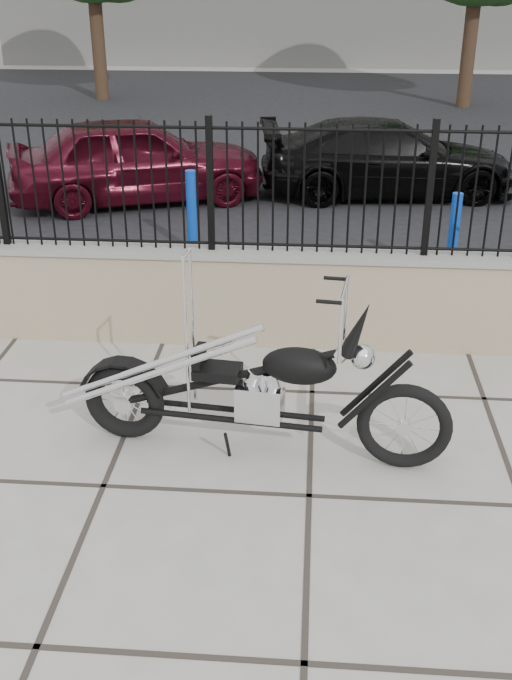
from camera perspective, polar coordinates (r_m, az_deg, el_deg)
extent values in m
plane|color=#99968E|center=(5.81, 3.83, -11.10)|extent=(90.00, 90.00, 0.00)
plane|color=black|center=(17.49, 4.58, 14.39)|extent=(30.00, 30.00, 0.00)
cube|color=gray|center=(7.75, 4.26, 2.99)|extent=(14.00, 0.36, 0.96)
cube|color=black|center=(7.40, 4.54, 10.71)|extent=(14.00, 0.08, 1.20)
imported|color=#3F0915|center=(12.61, -8.56, 12.69)|extent=(4.16, 2.79, 1.32)
imported|color=black|center=(13.05, 9.45, 12.75)|extent=(4.19, 2.09, 1.17)
cylinder|color=blue|center=(10.25, -4.63, 9.11)|extent=(0.17, 0.17, 1.07)
cylinder|color=blue|center=(9.66, 13.96, 7.23)|extent=(0.16, 0.16, 1.03)
cylinder|color=#382619|center=(22.26, -11.32, 20.97)|extent=(0.34, 0.34, 3.45)
cylinder|color=#382619|center=(21.37, 15.12, 20.39)|extent=(0.34, 0.34, 3.43)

